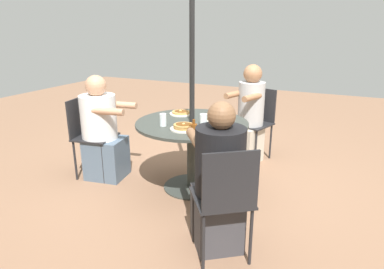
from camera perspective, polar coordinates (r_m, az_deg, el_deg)
name	(u,v)px	position (r m, az deg, el deg)	size (l,w,h in m)	color
ground_plane	(192,187)	(3.67, 0.00, -8.72)	(12.00, 12.00, 0.00)	#8C664C
patio_table	(192,136)	(3.45, 0.00, -0.24)	(1.13, 1.13, 0.72)	#383D38
umbrella_pole	(192,91)	(3.33, 0.00, 7.31)	(0.05, 0.05, 2.06)	black
patio_chair_north	(89,132)	(3.94, -16.86, 0.46)	(0.46, 0.46, 0.88)	#232326
diner_north	(102,133)	(3.85, -14.72, 0.26)	(0.60, 0.45, 1.14)	slate
patio_chair_east	(225,196)	(2.41, 5.52, -10.20)	(0.56, 0.56, 0.88)	#232326
diner_east	(219,184)	(2.54, 4.45, -8.28)	(0.58, 0.61, 1.15)	#3D3D42
patio_chair_south	(257,119)	(4.37, 10.70, 2.62)	(0.50, 0.50, 0.88)	#232326
diner_south	(249,117)	(4.22, 9.53, 2.83)	(0.44, 0.53, 1.20)	beige
pancake_plate_a	(181,113)	(3.70, -1.84, 3.62)	(0.25, 0.25, 0.05)	silver
pancake_plate_b	(184,127)	(3.15, -1.42, 1.24)	(0.25, 0.25, 0.06)	silver
pancake_plate_c	(214,118)	(3.48, 3.61, 2.84)	(0.25, 0.25, 0.07)	silver
syrup_bottle	(194,129)	(3.00, 0.28, 0.96)	(0.08, 0.06, 0.14)	brown
coffee_cup	(222,129)	(2.99, 5.08, 0.90)	(0.08, 0.08, 0.11)	beige
drinking_glass_a	(203,120)	(3.28, 1.92, 2.47)	(0.07, 0.07, 0.11)	silver
drinking_glass_b	(163,120)	(3.27, -4.85, 2.45)	(0.06, 0.06, 0.12)	silver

